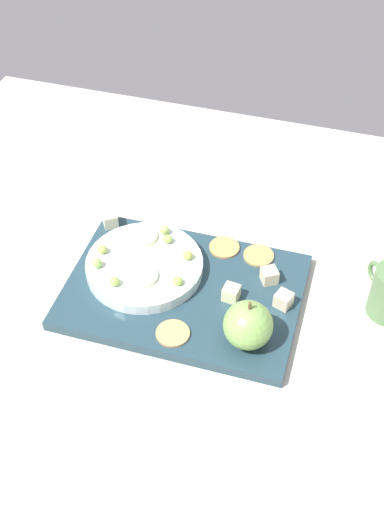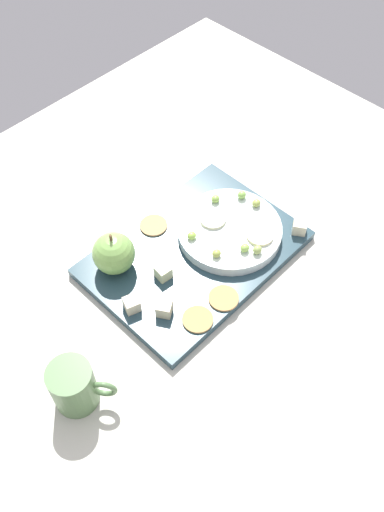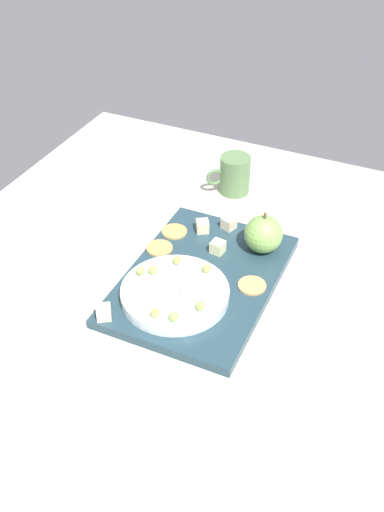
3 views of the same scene
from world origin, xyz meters
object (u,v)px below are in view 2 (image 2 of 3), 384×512
Objects in this scene: apple_whole at (114,253)px; cracker_0 at (198,319)px; cracker_1 at (224,298)px; grape_1 at (245,248)px; cheese_cube_1 at (300,227)px; grape_4 at (217,253)px; cheese_cube_2 at (164,309)px; grape_2 at (257,250)px; apple_slice_1 at (260,235)px; platter at (196,255)px; grape_5 at (242,195)px; grape_6 at (192,236)px; grape_3 at (256,203)px; cheese_cube_0 at (163,272)px; cheese_cube_3 at (132,304)px; grape_0 at (215,199)px; cracker_2 at (154,225)px; serving_dish at (229,230)px; apple_slice_0 at (213,219)px; cup at (74,386)px.

apple_whole reaches higher than cracker_0.
cracker_0 is at bearing 177.31° from cracker_1.
grape_1 is (14.81, 2.99, 2.53)cm from cracker_0.
cheese_cube_1 is 1.45× the size of grape_4.
grape_2 is (18.73, -3.78, 1.57)cm from cheese_cube_2.
grape_4 is (12.68, -12.01, -0.96)cm from apple_whole.
cracker_0 is 3.06× the size of grape_2.
apple_slice_1 is (8.51, -2.59, -0.40)cm from grape_4.
apple_slice_1 is at bearing -35.88° from platter.
grape_4 is at bearing -156.36° from grape_5.
cheese_cube_2 is 1.45× the size of grape_6.
cheese_cube_0 is at bearing 174.71° from grape_3.
grape_0 reaches higher than cheese_cube_3.
platter is 8.00cm from cheese_cube_0.
grape_0 is (-6.64, 14.69, 1.51)cm from cheese_cube_1.
cracker_2 reaches higher than platter.
platter is at bearing -108.65° from grape_6.
platter is at bearing 169.12° from serving_dish.
cheese_cube_2 is at bearing -166.06° from grape_5.
grape_1 is 1.00× the size of grape_4.
cracker_0 is (5.88, -9.29, -1.00)cm from cheese_cube_3.
platter is at bearing 1.74° from cheese_cube_3.
cheese_cube_1 is at bearing -65.69° from grape_0.
apple_slice_1 is (21.19, -14.60, -1.36)cm from apple_whole.
apple_slice_0 is (18.20, -6.05, -1.36)cm from apple_whole.
grape_5 is (-2.51, 11.82, 1.58)cm from cheese_cube_1.
grape_2 reaches higher than cheese_cube_3.
grape_5 is (17.90, 11.79, 2.58)cm from cracker_1.
apple_slice_0 is at bearing 11.15° from cup.
cracker_1 is at bearing -159.78° from grape_1.
cheese_cube_1 is 29.57cm from cheese_cube_2.
cracker_2 is 1.08× the size of apple_slice_0.
grape_4 is 1.00× the size of grape_6.
serving_dish is at bearing 26.22° from cracker_0.
grape_3 is (24.22, 8.29, 2.50)cm from cracker_0.
serving_dish is 3.71× the size of cracker_1.
cracker_2 is 3.06× the size of grape_6.
cheese_cube_2 is at bearing -153.50° from grape_6.
grape_6 reaches higher than serving_dish.
cheese_cube_0 is 14.03cm from apple_slice_0.
cheese_cube_1 is 10.60cm from grape_2.
grape_1 is at bearing 11.40° from cracker_0.
cheese_cube_2 and cheese_cube_3 have the same top height.
apple_slice_1 is at bearing -13.92° from cheese_cube_3.
cheese_cube_3 is 16.91cm from grape_4.
apple_whole reaches higher than grape_0.
grape_6 is 0.35× the size of apple_slice_0.
cracker_1 is at bearing -9.31° from cup.
grape_6 is (8.28, 1.16, 1.47)cm from cheese_cube_0.
apple_whole is at bearing -170.03° from cracker_2.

